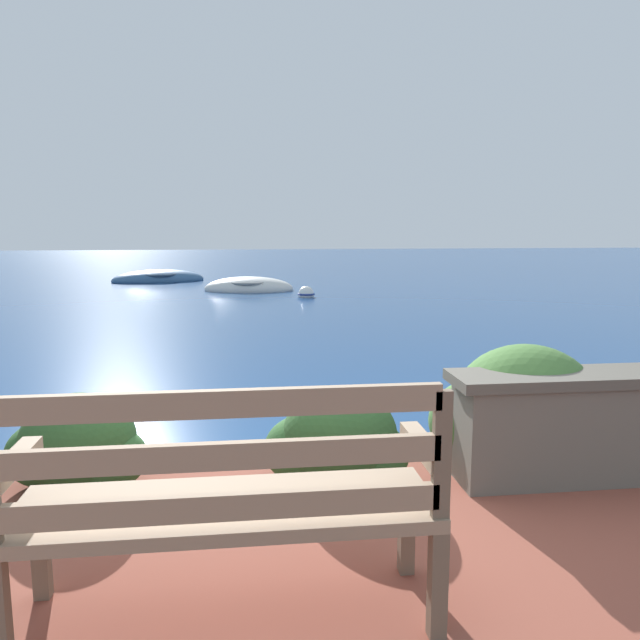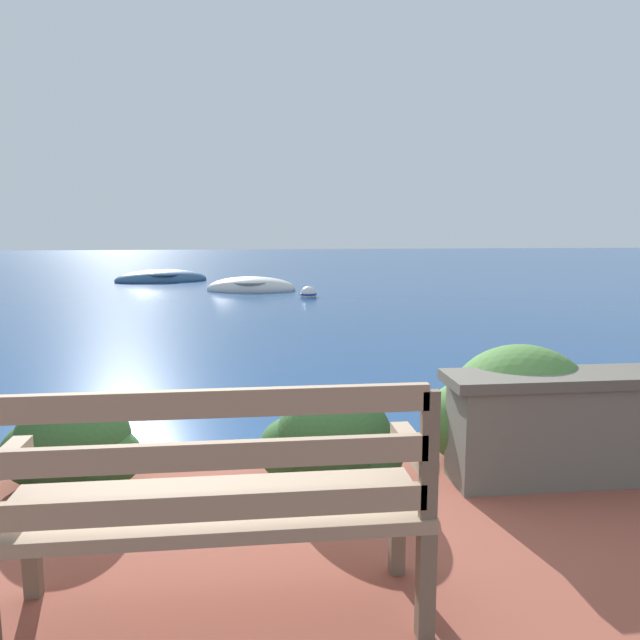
% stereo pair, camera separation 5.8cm
% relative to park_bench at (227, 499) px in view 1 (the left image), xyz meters
% --- Properties ---
extents(ground_plane, '(80.00, 80.00, 0.00)m').
position_rel_park_bench_xyz_m(ground_plane, '(0.39, 1.59, -0.70)').
color(ground_plane, navy).
extents(park_bench, '(1.53, 0.48, 0.93)m').
position_rel_park_bench_xyz_m(park_bench, '(0.00, 0.00, 0.00)').
color(park_bench, brown).
rests_on(park_bench, patio_terrace).
extents(stone_wall, '(2.09, 0.39, 0.63)m').
position_rel_park_bench_xyz_m(stone_wall, '(2.25, 1.10, -0.17)').
color(stone_wall, '#666056').
rests_on(stone_wall, patio_terrace).
extents(hedge_clump_left, '(0.78, 0.56, 0.53)m').
position_rel_park_bench_xyz_m(hedge_clump_left, '(-0.86, 1.33, -0.25)').
color(hedge_clump_left, '#2D5628').
rests_on(hedge_clump_left, patio_terrace).
extents(hedge_clump_centre, '(0.81, 0.58, 0.55)m').
position_rel_park_bench_xyz_m(hedge_clump_centre, '(0.58, 1.20, -0.25)').
color(hedge_clump_centre, '#2D5628').
rests_on(hedge_clump_centre, patio_terrace).
extents(hedge_clump_right, '(1.09, 0.79, 0.74)m').
position_rel_park_bench_xyz_m(hedge_clump_right, '(1.73, 1.35, -0.16)').
color(hedge_clump_right, '#426B33').
rests_on(hedge_clump_right, patio_terrace).
extents(rowboat_nearest, '(2.38, 1.36, 0.63)m').
position_rel_park_bench_xyz_m(rowboat_nearest, '(0.21, 13.93, -0.65)').
color(rowboat_nearest, silver).
rests_on(rowboat_nearest, ground_plane).
extents(rowboat_mid, '(2.96, 2.02, 0.62)m').
position_rel_park_bench_xyz_m(rowboat_mid, '(-2.44, 16.88, -0.65)').
color(rowboat_mid, '#2D517A').
rests_on(rowboat_mid, ground_plane).
extents(mooring_buoy, '(0.41, 0.41, 0.37)m').
position_rel_park_bench_xyz_m(mooring_buoy, '(1.53, 12.36, -0.64)').
color(mooring_buoy, white).
rests_on(mooring_buoy, ground_plane).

